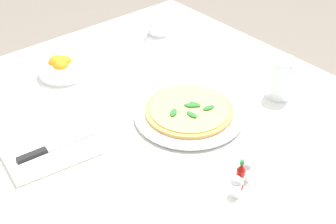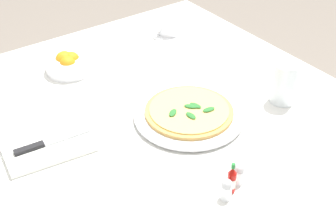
{
  "view_description": "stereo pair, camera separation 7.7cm",
  "coord_description": "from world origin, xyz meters",
  "px_view_note": "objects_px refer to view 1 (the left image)",
  "views": [
    {
      "loc": [
        -0.62,
        -0.82,
        1.5
      ],
      "look_at": [
        0.05,
        -0.03,
        0.74
      ],
      "focal_mm": 49.6,
      "sensor_mm": 36.0,
      "label": 1
    },
    {
      "loc": [
        -0.55,
        -0.87,
        1.5
      ],
      "look_at": [
        0.05,
        -0.03,
        0.74
      ],
      "focal_mm": 49.6,
      "sensor_mm": 36.0,
      "label": 2
    }
  ],
  "objects_px": {
    "dinner_knife": "(51,148)",
    "hot_sauce_bottle": "(241,176)",
    "pizza": "(189,110)",
    "water_glass_center_back": "(280,81)",
    "pepper_shaker": "(236,187)",
    "citrus_bowl": "(62,67)",
    "napkin_folded": "(51,152)",
    "coffee_cup_right_edge": "(159,28)",
    "salt_shaker": "(246,171)",
    "pizza_plate": "(189,114)"
  },
  "relations": [
    {
      "from": "napkin_folded",
      "to": "pepper_shaker",
      "type": "distance_m",
      "value": 0.46
    },
    {
      "from": "pizza_plate",
      "to": "citrus_bowl",
      "type": "height_order",
      "value": "citrus_bowl"
    },
    {
      "from": "dinner_knife",
      "to": "pizza",
      "type": "bearing_deg",
      "value": -10.15
    },
    {
      "from": "coffee_cup_right_edge",
      "to": "water_glass_center_back",
      "type": "xyz_separation_m",
      "value": [
        0.02,
        -0.53,
        0.03
      ]
    },
    {
      "from": "dinner_knife",
      "to": "napkin_folded",
      "type": "bearing_deg",
      "value": 180.0
    },
    {
      "from": "pizza",
      "to": "dinner_knife",
      "type": "relative_size",
      "value": 1.24
    },
    {
      "from": "pizza_plate",
      "to": "water_glass_center_back",
      "type": "height_order",
      "value": "water_glass_center_back"
    },
    {
      "from": "water_glass_center_back",
      "to": "citrus_bowl",
      "type": "relative_size",
      "value": 0.83
    },
    {
      "from": "napkin_folded",
      "to": "dinner_knife",
      "type": "height_order",
      "value": "dinner_knife"
    },
    {
      "from": "coffee_cup_right_edge",
      "to": "salt_shaker",
      "type": "bearing_deg",
      "value": -113.9
    },
    {
      "from": "water_glass_center_back",
      "to": "pepper_shaker",
      "type": "relative_size",
      "value": 2.21
    },
    {
      "from": "napkin_folded",
      "to": "pizza",
      "type": "bearing_deg",
      "value": -8.24
    },
    {
      "from": "pizza",
      "to": "water_glass_center_back",
      "type": "bearing_deg",
      "value": -18.52
    },
    {
      "from": "pizza",
      "to": "water_glass_center_back",
      "type": "distance_m",
      "value": 0.29
    },
    {
      "from": "pizza",
      "to": "dinner_knife",
      "type": "distance_m",
      "value": 0.38
    },
    {
      "from": "pizza",
      "to": "pepper_shaker",
      "type": "distance_m",
      "value": 0.31
    },
    {
      "from": "pizza_plate",
      "to": "salt_shaker",
      "type": "height_order",
      "value": "salt_shaker"
    },
    {
      "from": "pepper_shaker",
      "to": "salt_shaker",
      "type": "bearing_deg",
      "value": 19.65
    },
    {
      "from": "citrus_bowl",
      "to": "pepper_shaker",
      "type": "xyz_separation_m",
      "value": [
        0.04,
        -0.71,
        -0.0
      ]
    },
    {
      "from": "water_glass_center_back",
      "to": "hot_sauce_bottle",
      "type": "height_order",
      "value": "water_glass_center_back"
    },
    {
      "from": "napkin_folded",
      "to": "salt_shaker",
      "type": "bearing_deg",
      "value": -42.76
    },
    {
      "from": "pepper_shaker",
      "to": "pizza",
      "type": "bearing_deg",
      "value": 67.69
    },
    {
      "from": "dinner_knife",
      "to": "hot_sauce_bottle",
      "type": "bearing_deg",
      "value": -48.25
    },
    {
      "from": "pizza_plate",
      "to": "dinner_knife",
      "type": "bearing_deg",
      "value": 164.65
    },
    {
      "from": "pizza_plate",
      "to": "pizza",
      "type": "height_order",
      "value": "pizza"
    },
    {
      "from": "napkin_folded",
      "to": "dinner_knife",
      "type": "xyz_separation_m",
      "value": [
        0.0,
        -0.0,
        0.01
      ]
    },
    {
      "from": "dinner_knife",
      "to": "citrus_bowl",
      "type": "relative_size",
      "value": 1.31
    },
    {
      "from": "napkin_folded",
      "to": "pepper_shaker",
      "type": "height_order",
      "value": "pepper_shaker"
    },
    {
      "from": "napkin_folded",
      "to": "citrus_bowl",
      "type": "bearing_deg",
      "value": 63.43
    },
    {
      "from": "pepper_shaker",
      "to": "water_glass_center_back",
      "type": "bearing_deg",
      "value": 26.54
    },
    {
      "from": "coffee_cup_right_edge",
      "to": "pepper_shaker",
      "type": "relative_size",
      "value": 2.36
    },
    {
      "from": "pizza",
      "to": "water_glass_center_back",
      "type": "height_order",
      "value": "water_glass_center_back"
    },
    {
      "from": "water_glass_center_back",
      "to": "hot_sauce_bottle",
      "type": "bearing_deg",
      "value": -152.96
    },
    {
      "from": "pizza_plate",
      "to": "citrus_bowl",
      "type": "bearing_deg",
      "value": 110.13
    },
    {
      "from": "pizza",
      "to": "pepper_shaker",
      "type": "relative_size",
      "value": 4.34
    },
    {
      "from": "napkin_folded",
      "to": "dinner_knife",
      "type": "distance_m",
      "value": 0.01
    },
    {
      "from": "water_glass_center_back",
      "to": "dinner_knife",
      "type": "relative_size",
      "value": 0.63
    },
    {
      "from": "pizza_plate",
      "to": "salt_shaker",
      "type": "distance_m",
      "value": 0.27
    },
    {
      "from": "hot_sauce_bottle",
      "to": "pepper_shaker",
      "type": "bearing_deg",
      "value": -160.35
    },
    {
      "from": "coffee_cup_right_edge",
      "to": "water_glass_center_back",
      "type": "distance_m",
      "value": 0.53
    },
    {
      "from": "water_glass_center_back",
      "to": "napkin_folded",
      "type": "height_order",
      "value": "water_glass_center_back"
    },
    {
      "from": "napkin_folded",
      "to": "dinner_knife",
      "type": "bearing_deg",
      "value": 1.84
    },
    {
      "from": "dinner_knife",
      "to": "pepper_shaker",
      "type": "bearing_deg",
      "value": -51.79
    },
    {
      "from": "dinner_knife",
      "to": "hot_sauce_bottle",
      "type": "xyz_separation_m",
      "value": [
        0.28,
        -0.38,
        0.01
      ]
    },
    {
      "from": "pizza",
      "to": "coffee_cup_right_edge",
      "type": "distance_m",
      "value": 0.51
    },
    {
      "from": "water_glass_center_back",
      "to": "salt_shaker",
      "type": "height_order",
      "value": "water_glass_center_back"
    },
    {
      "from": "napkin_folded",
      "to": "pepper_shaker",
      "type": "xyz_separation_m",
      "value": [
        0.25,
        -0.39,
        0.02
      ]
    },
    {
      "from": "water_glass_center_back",
      "to": "pizza_plate",
      "type": "bearing_deg",
      "value": 161.43
    },
    {
      "from": "pizza",
      "to": "dinner_knife",
      "type": "height_order",
      "value": "pizza"
    },
    {
      "from": "hot_sauce_bottle",
      "to": "salt_shaker",
      "type": "relative_size",
      "value": 1.48
    }
  ]
}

